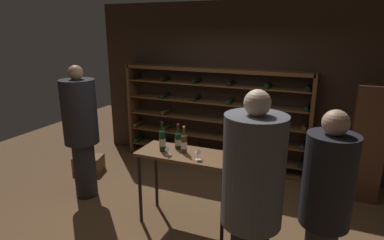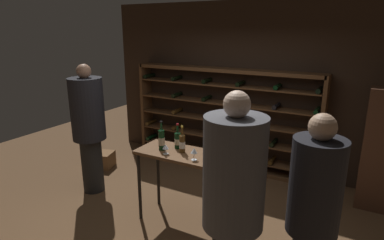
{
  "view_description": "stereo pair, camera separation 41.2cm",
  "coord_description": "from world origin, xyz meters",
  "px_view_note": "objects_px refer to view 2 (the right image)",
  "views": [
    {
      "loc": [
        1.57,
        -3.47,
        2.47
      ],
      "look_at": [
        0.02,
        0.18,
        1.34
      ],
      "focal_mm": 30.09,
      "sensor_mm": 36.0,
      "label": 1
    },
    {
      "loc": [
        1.94,
        -3.29,
        2.47
      ],
      "look_at": [
        0.02,
        0.18,
        1.34
      ],
      "focal_mm": 30.09,
      "sensor_mm": 36.0,
      "label": 2
    }
  ],
  "objects_px": {
    "wine_bottle_black_capsule": "(182,143)",
    "wine_bottle_gold_foil": "(162,139)",
    "person_guest_blue_shirt": "(89,124)",
    "wine_bottle_red_label": "(178,140)",
    "tasting_table": "(184,162)",
    "person_guest_plum_blouse": "(313,207)",
    "display_cabinet": "(380,150)",
    "wine_crate": "(100,159)",
    "wine_rack": "(223,119)",
    "person_bystander_red_print": "(233,199)",
    "wine_glass_stemmed_left": "(166,147)",
    "wine_glass_stemmed_center": "(194,151)"
  },
  "relations": [
    {
      "from": "wine_bottle_black_capsule",
      "to": "wine_bottle_gold_foil",
      "type": "bearing_deg",
      "value": -169.14
    },
    {
      "from": "person_guest_blue_shirt",
      "to": "wine_bottle_red_label",
      "type": "bearing_deg",
      "value": 143.41
    },
    {
      "from": "tasting_table",
      "to": "person_guest_plum_blouse",
      "type": "bearing_deg",
      "value": -20.29
    },
    {
      "from": "tasting_table",
      "to": "wine_bottle_gold_foil",
      "type": "height_order",
      "value": "wine_bottle_gold_foil"
    },
    {
      "from": "display_cabinet",
      "to": "wine_crate",
      "type": "bearing_deg",
      "value": -168.89
    },
    {
      "from": "wine_rack",
      "to": "wine_bottle_gold_foil",
      "type": "relative_size",
      "value": 9.1
    },
    {
      "from": "wine_rack",
      "to": "person_bystander_red_print",
      "type": "relative_size",
      "value": 1.71
    },
    {
      "from": "display_cabinet",
      "to": "wine_glass_stemmed_left",
      "type": "height_order",
      "value": "display_cabinet"
    },
    {
      "from": "display_cabinet",
      "to": "wine_glass_stemmed_center",
      "type": "bearing_deg",
      "value": -137.4
    },
    {
      "from": "wine_glass_stemmed_center",
      "to": "wine_bottle_black_capsule",
      "type": "bearing_deg",
      "value": 149.3
    },
    {
      "from": "person_guest_plum_blouse",
      "to": "tasting_table",
      "type": "bearing_deg",
      "value": 2.87
    },
    {
      "from": "wine_bottle_black_capsule",
      "to": "wine_crate",
      "type": "bearing_deg",
      "value": 161.01
    },
    {
      "from": "tasting_table",
      "to": "wine_bottle_black_capsule",
      "type": "relative_size",
      "value": 3.54
    },
    {
      "from": "wine_crate",
      "to": "wine_bottle_red_label",
      "type": "distance_m",
      "value": 2.42
    },
    {
      "from": "wine_bottle_gold_foil",
      "to": "wine_glass_stemmed_left",
      "type": "bearing_deg",
      "value": -38.19
    },
    {
      "from": "wine_bottle_red_label",
      "to": "wine_glass_stemmed_left",
      "type": "bearing_deg",
      "value": -95.99
    },
    {
      "from": "person_bystander_red_print",
      "to": "wine_bottle_black_capsule",
      "type": "relative_size",
      "value": 5.88
    },
    {
      "from": "wine_bottle_red_label",
      "to": "wine_glass_stemmed_center",
      "type": "xyz_separation_m",
      "value": [
        0.37,
        -0.24,
        -0.01
      ]
    },
    {
      "from": "tasting_table",
      "to": "wine_bottle_red_label",
      "type": "bearing_deg",
      "value": 147.09
    },
    {
      "from": "wine_rack",
      "to": "tasting_table",
      "type": "relative_size",
      "value": 2.84
    },
    {
      "from": "wine_bottle_black_capsule",
      "to": "person_guest_blue_shirt",
      "type": "bearing_deg",
      "value": 178.01
    },
    {
      "from": "person_bystander_red_print",
      "to": "display_cabinet",
      "type": "relative_size",
      "value": 1.18
    },
    {
      "from": "person_guest_blue_shirt",
      "to": "wine_crate",
      "type": "distance_m",
      "value": 1.32
    },
    {
      "from": "person_guest_plum_blouse",
      "to": "wine_glass_stemmed_center",
      "type": "xyz_separation_m",
      "value": [
        -1.41,
        0.46,
        0.08
      ]
    },
    {
      "from": "wine_bottle_gold_foil",
      "to": "wine_glass_stemmed_center",
      "type": "xyz_separation_m",
      "value": [
        0.52,
        -0.09,
        -0.03
      ]
    },
    {
      "from": "tasting_table",
      "to": "wine_crate",
      "type": "distance_m",
      "value": 2.5
    },
    {
      "from": "wine_crate",
      "to": "wine_glass_stemmed_left",
      "type": "distance_m",
      "value": 2.46
    },
    {
      "from": "wine_crate",
      "to": "wine_bottle_black_capsule",
      "type": "distance_m",
      "value": 2.55
    },
    {
      "from": "wine_bottle_red_label",
      "to": "person_guest_blue_shirt",
      "type": "bearing_deg",
      "value": -178.75
    },
    {
      "from": "wine_bottle_gold_foil",
      "to": "wine_glass_stemmed_left",
      "type": "height_order",
      "value": "wine_bottle_gold_foil"
    },
    {
      "from": "person_guest_blue_shirt",
      "to": "wine_glass_stemmed_left",
      "type": "height_order",
      "value": "person_guest_blue_shirt"
    },
    {
      "from": "person_guest_plum_blouse",
      "to": "person_bystander_red_print",
      "type": "xyz_separation_m",
      "value": [
        -0.58,
        -0.39,
        0.11
      ]
    },
    {
      "from": "wine_glass_stemmed_center",
      "to": "wine_crate",
      "type": "bearing_deg",
      "value": 159.75
    },
    {
      "from": "person_bystander_red_print",
      "to": "wine_bottle_gold_foil",
      "type": "distance_m",
      "value": 1.65
    },
    {
      "from": "person_bystander_red_print",
      "to": "wine_bottle_black_capsule",
      "type": "xyz_separation_m",
      "value": [
        -1.08,
        1.0,
        -0.01
      ]
    },
    {
      "from": "tasting_table",
      "to": "wine_bottle_black_capsule",
      "type": "height_order",
      "value": "wine_bottle_black_capsule"
    },
    {
      "from": "wine_crate",
      "to": "wine_glass_stemmed_center",
      "type": "bearing_deg",
      "value": -20.25
    },
    {
      "from": "wine_rack",
      "to": "wine_glass_stemmed_left",
      "type": "height_order",
      "value": "wine_rack"
    },
    {
      "from": "wine_bottle_red_label",
      "to": "wine_glass_stemmed_center",
      "type": "distance_m",
      "value": 0.44
    },
    {
      "from": "wine_bottle_red_label",
      "to": "wine_bottle_gold_foil",
      "type": "xyz_separation_m",
      "value": [
        -0.15,
        -0.14,
        0.03
      ]
    },
    {
      "from": "tasting_table",
      "to": "display_cabinet",
      "type": "height_order",
      "value": "display_cabinet"
    },
    {
      "from": "person_guest_blue_shirt",
      "to": "wine_crate",
      "type": "height_order",
      "value": "person_guest_blue_shirt"
    },
    {
      "from": "wine_rack",
      "to": "tasting_table",
      "type": "distance_m",
      "value": 1.99
    },
    {
      "from": "wine_crate",
      "to": "wine_glass_stemmed_center",
      "type": "relative_size",
      "value": 3.19
    },
    {
      "from": "wine_crate",
      "to": "wine_bottle_red_label",
      "type": "relative_size",
      "value": 1.44
    },
    {
      "from": "person_guest_blue_shirt",
      "to": "wine_glass_stemmed_left",
      "type": "relative_size",
      "value": 15.83
    },
    {
      "from": "wine_bottle_black_capsule",
      "to": "wine_glass_stemmed_center",
      "type": "xyz_separation_m",
      "value": [
        0.25,
        -0.15,
        -0.01
      ]
    },
    {
      "from": "wine_bottle_red_label",
      "to": "wine_glass_stemmed_left",
      "type": "xyz_separation_m",
      "value": [
        -0.03,
        -0.24,
        -0.03
      ]
    },
    {
      "from": "wine_bottle_red_label",
      "to": "wine_glass_stemmed_center",
      "type": "height_order",
      "value": "wine_bottle_red_label"
    },
    {
      "from": "wine_rack",
      "to": "person_guest_plum_blouse",
      "type": "distance_m",
      "value": 3.22
    }
  ]
}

